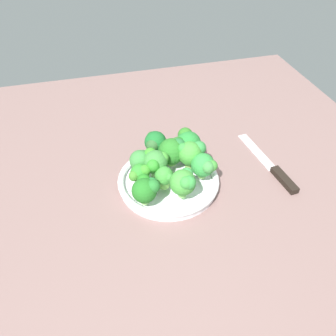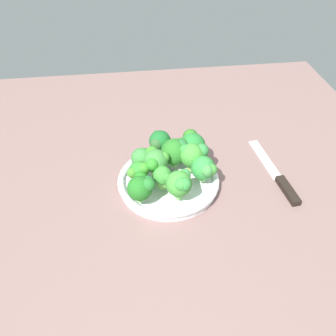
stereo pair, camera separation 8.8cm
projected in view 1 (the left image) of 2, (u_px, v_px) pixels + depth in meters
The scene contains 14 objects.
ground_plane at pixel (168, 188), 93.65cm from camera, with size 130.00×130.00×2.50cm, color #7C5F5B.
bowl at pixel (168, 181), 91.39cm from camera, with size 25.17×25.17×2.86cm.
broccoli_floret_0 at pixel (140, 173), 86.00cm from camera, with size 4.80×5.30×6.19cm.
broccoli_floret_1 at pixel (184, 182), 82.71cm from camera, with size 6.89×6.08×7.18cm.
broccoli_floret_2 at pixel (204, 165), 88.33cm from camera, with size 6.90×5.95×6.50cm.
broccoli_floret_3 at pixel (155, 162), 87.96cm from camera, with size 7.50×6.30×7.36cm.
broccoli_floret_4 at pixel (165, 177), 86.07cm from camera, with size 4.78×4.52×5.49cm.
broccoli_floret_5 at pixel (174, 149), 92.11cm from camera, with size 6.74×7.36×7.32cm.
broccoli_floret_6 at pixel (140, 160), 89.82cm from camera, with size 5.43×5.27×6.38cm.
broccoli_floret_7 at pixel (146, 189), 81.68cm from camera, with size 6.63×6.36×6.62cm.
broccoli_floret_8 at pixel (191, 152), 90.63cm from camera, with size 6.05×7.34×7.51cm.
broccoli_floret_9 at pixel (155, 143), 94.26cm from camera, with size 6.10×5.68×7.21cm.
broccoli_floret_10 at pixel (187, 143), 94.33cm from camera, with size 7.43×6.76×7.40cm.
knife at pixel (274, 169), 96.47cm from camera, with size 26.71×4.77×1.50cm.
Camera 1 is at (65.84, -17.69, 63.15)cm, focal length 39.30 mm.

